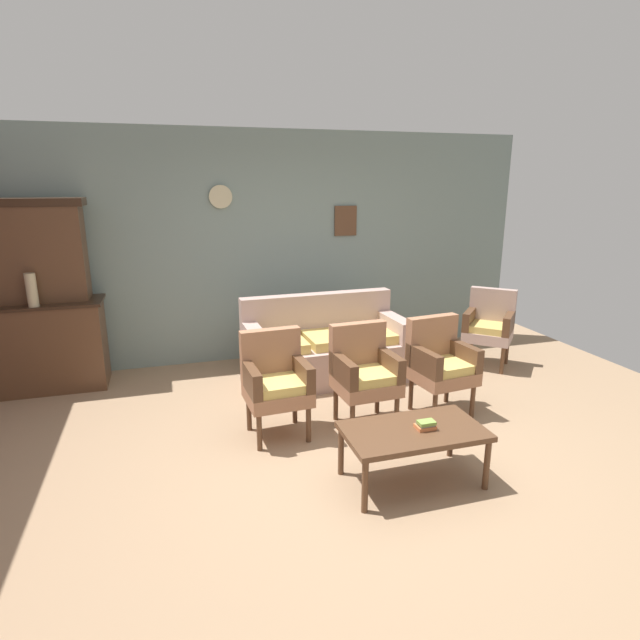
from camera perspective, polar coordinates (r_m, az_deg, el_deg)
ground_plane at (r=4.24m, az=2.77°, el=-14.90°), size 7.68×7.68×0.00m
wall_back_with_decor at (r=6.26m, az=-5.19°, el=8.01°), size 6.40×0.09×2.70m
side_cabinet at (r=6.06m, az=-27.85°, el=-2.51°), size 1.16×0.55×0.93m
cabinet_upper_hutch at (r=5.95m, az=-28.88°, el=6.80°), size 0.99×0.38×1.03m
vase_on_cabinet at (r=5.75m, az=-29.29°, el=2.91°), size 0.10×0.10×0.33m
floral_couch at (r=5.68m, az=0.56°, el=-3.28°), size 1.77×0.86×0.90m
armchair_row_middle at (r=4.40m, az=-4.93°, el=-6.56°), size 0.55×0.52×0.90m
armchair_by_doorway at (r=4.59m, az=4.90°, el=-5.61°), size 0.55×0.52×0.90m
armchair_near_cabinet at (r=4.92m, az=13.16°, el=-4.51°), size 0.57×0.55×0.90m
wingback_chair_by_fireplace at (r=6.34m, az=18.21°, el=-0.46°), size 0.71×0.71×0.90m
coffee_table at (r=3.82m, az=10.28°, el=-12.34°), size 1.00×0.56×0.42m
book_stack_on_table at (r=3.80m, az=11.60°, el=-11.31°), size 0.13×0.11×0.07m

